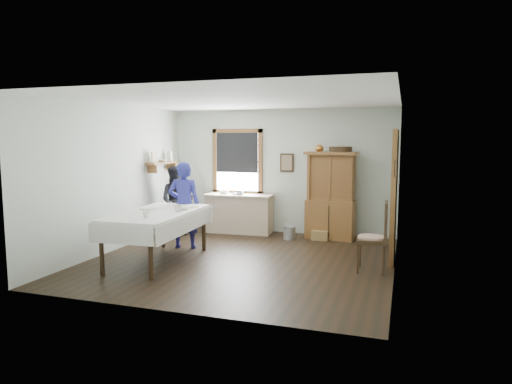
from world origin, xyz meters
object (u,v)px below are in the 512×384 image
work_counter (239,213)px  figure_dark (177,203)px  wicker_basket (320,235)px  spindle_chair (372,236)px  woman_blue (184,208)px  pail (289,233)px  dining_table (158,237)px  china_hutch (331,196)px

work_counter → figure_dark: (-1.16, -0.69, 0.26)m
wicker_basket → figure_dark: size_ratio=0.24×
spindle_chair → woman_blue: (-3.49, 0.50, 0.20)m
woman_blue → spindle_chair: bearing=155.8°
spindle_chair → pail: bearing=129.3°
dining_table → figure_dark: (-0.69, 2.01, 0.27)m
dining_table → pail: dining_table is taller
wicker_basket → figure_dark: 3.10m
wicker_basket → woman_blue: woman_blue is taller
spindle_chair → work_counter: bearing=139.6°
work_counter → woman_blue: 1.78m
china_hutch → woman_blue: size_ratio=1.18×
dining_table → woman_blue: bearing=90.8°
china_hutch → woman_blue: 3.02m
dining_table → figure_dark: size_ratio=1.54×
work_counter → pail: 1.31m
work_counter → woman_blue: woman_blue is taller
work_counter → woman_blue: (-0.48, -1.68, 0.33)m
pail → china_hutch: bearing=23.4°
dining_table → spindle_chair: spindle_chair is taller
work_counter → pail: bearing=-17.6°
spindle_chair → pail: 2.60m
spindle_chair → figure_dark: 4.42m
china_hutch → dining_table: size_ratio=0.85×
china_hutch → wicker_basket: bearing=-125.6°
dining_table → pail: bearing=54.3°
work_counter → figure_dark: 1.38m
dining_table → woman_blue: (-0.01, 1.02, 0.33)m
pail → figure_dark: (-2.39, -0.36, 0.56)m
spindle_chair → woman_blue: bearing=167.4°
spindle_chair → wicker_basket: 2.35m
work_counter → woman_blue: size_ratio=0.98×
work_counter → spindle_chair: size_ratio=1.34×
work_counter → figure_dark: bearing=-151.5°
figure_dark → china_hutch: bearing=-3.8°
pail → wicker_basket: 0.63m
work_counter → spindle_chair: 3.72m
work_counter → wicker_basket: 1.88m
china_hutch → woman_blue: bearing=-141.0°
china_hutch → woman_blue: china_hutch is taller
spindle_chair → china_hutch: bearing=109.8°
pail → figure_dark: 2.48m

